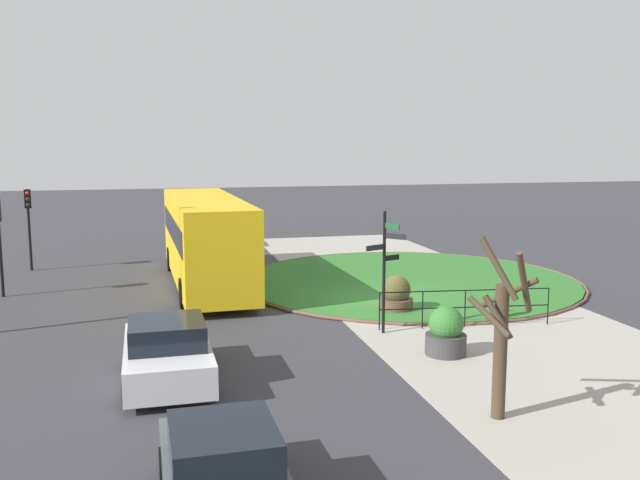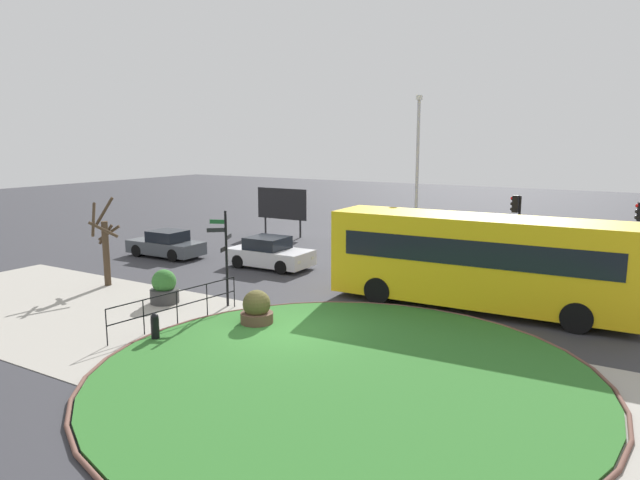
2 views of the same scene
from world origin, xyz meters
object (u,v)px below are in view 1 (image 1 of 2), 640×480
car_near_lane (167,353)px  street_tree_bare (502,334)px  car_far_lane (225,480)px  planter_kerbside (446,333)px  traffic_light_far (28,211)px  car_oncoming (216,234)px  planter_near_signpost (396,296)px  bus_yellow (206,239)px  bollard_foreground (501,305)px  signpost_directional (385,263)px

car_near_lane → street_tree_bare: size_ratio=1.09×
car_far_lane → street_tree_bare: (2.35, -5.61, 1.10)m
car_far_lane → planter_kerbside: (6.36, -6.28, -0.05)m
traffic_light_far → street_tree_bare: bearing=20.4°
car_near_lane → traffic_light_far: bearing=18.6°
car_oncoming → planter_near_signpost: car_oncoming is taller
bus_yellow → car_oncoming: bearing=-9.4°
bollard_foreground → planter_near_signpost: bearing=58.7°
bollard_foreground → street_tree_bare: 7.92m
planter_kerbside → planter_near_signpost: bearing=-4.0°
traffic_light_far → planter_kerbside: (-14.79, -12.27, -1.97)m
signpost_directional → bus_yellow: bearing=29.1°
bollard_foreground → planter_kerbside: planter_kerbside is taller
car_far_lane → traffic_light_far: traffic_light_far is taller
bus_yellow → traffic_light_far: (4.66, 6.98, 0.75)m
car_near_lane → planter_near_signpost: (4.79, -7.28, -0.14)m
car_far_lane → traffic_light_far: size_ratio=1.19×
bus_yellow → car_oncoming: (9.55, -1.24, -1.14)m
traffic_light_far → planter_kerbside: size_ratio=2.70×
signpost_directional → bollard_foreground: size_ratio=4.01×
car_near_lane → traffic_light_far: size_ratio=1.15×
bus_yellow → planter_near_signpost: bearing=-137.1°
bollard_foreground → planter_kerbside: bearing=132.3°
car_near_lane → car_far_lane: size_ratio=0.97×
car_near_lane → street_tree_bare: bearing=-121.7°
car_far_lane → planter_near_signpost: (10.88, -6.60, -0.10)m
traffic_light_far → planter_kerbside: traffic_light_far is taller
traffic_light_far → planter_near_signpost: (-10.27, -12.59, -2.02)m
car_oncoming → planter_kerbside: (-19.68, -4.05, -0.07)m
bus_yellow → planter_near_signpost: (-5.61, -5.61, -1.26)m
bollard_foreground → car_far_lane: (-9.19, 9.39, 0.18)m
signpost_directional → bollard_foreground: (0.61, -3.99, -1.59)m
planter_near_signpost → street_tree_bare: 8.68m
car_near_lane → street_tree_bare: 7.40m
car_far_lane → car_oncoming: size_ratio=0.91×
planter_near_signpost → planter_kerbside: planter_kerbside is taller
signpost_directional → planter_kerbside: signpost_directional is taller
car_near_lane → bollard_foreground: bearing=-73.8°
street_tree_bare → car_oncoming: bearing=8.1°
car_near_lane → car_oncoming: (19.95, -2.91, -0.02)m
bus_yellow → street_tree_bare: size_ratio=2.91×
bus_yellow → street_tree_bare: 14.88m
car_oncoming → planter_kerbside: 20.09m
signpost_directional → car_near_lane: bearing=112.2°
car_oncoming → car_far_lane: bearing=178.1°
car_near_lane → street_tree_bare: (-3.75, -6.29, 1.06)m
signpost_directional → planter_near_signpost: size_ratio=2.96×
traffic_light_far → street_tree_bare: street_tree_bare is taller
bus_yellow → car_near_lane: (-10.39, 1.67, -1.12)m
bus_yellow → traffic_light_far: traffic_light_far is taller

